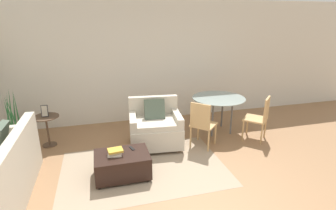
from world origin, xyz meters
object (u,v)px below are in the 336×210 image
at_px(potted_plant, 15,137).
at_px(picture_frame, 45,111).
at_px(armchair, 155,127).
at_px(book_stack, 115,152).
at_px(dining_chair_near_left, 202,122).
at_px(tv_remote_primary, 132,148).
at_px(side_table, 47,125).
at_px(dining_table, 218,102).
at_px(dining_chair_near_right, 260,116).
at_px(ottoman, 122,164).

xyz_separation_m(potted_plant, picture_frame, (0.57, 0.00, 0.46)).
xyz_separation_m(armchair, picture_frame, (-1.98, 0.52, 0.34)).
bearing_deg(picture_frame, book_stack, -50.56).
height_order(armchair, dining_chair_near_left, armchair).
xyz_separation_m(tv_remote_primary, side_table, (-1.43, 1.29, 0.04)).
relative_size(dining_table, dining_chair_near_right, 1.22).
xyz_separation_m(ottoman, side_table, (-1.26, 1.42, 0.21)).
distance_m(armchair, side_table, 2.05).
distance_m(ottoman, potted_plant, 2.31).
relative_size(tv_remote_primary, dining_table, 0.13).
distance_m(book_stack, picture_frame, 1.85).
bearing_deg(book_stack, dining_chair_near_right, 11.41).
distance_m(side_table, dining_chair_near_right, 4.11).
xyz_separation_m(ottoman, book_stack, (-0.09, 0.00, 0.22)).
bearing_deg(side_table, dining_table, -3.74).
relative_size(picture_frame, dining_chair_near_left, 0.24).
xyz_separation_m(tv_remote_primary, dining_table, (1.98, 1.06, 0.29)).
bearing_deg(dining_chair_near_left, ottoman, -159.30).
bearing_deg(ottoman, picture_frame, 131.60).
relative_size(armchair, ottoman, 1.25).
bearing_deg(ottoman, dining_table, 29.06).
relative_size(side_table, dining_chair_near_left, 0.66).
distance_m(tv_remote_primary, potted_plant, 2.38).
relative_size(side_table, picture_frame, 2.74).
bearing_deg(potted_plant, dining_chair_near_left, -13.99).
distance_m(tv_remote_primary, dining_chair_near_left, 1.44).
height_order(tv_remote_primary, dining_chair_near_left, dining_chair_near_left).
height_order(armchair, dining_table, armchair).
height_order(potted_plant, side_table, potted_plant).
bearing_deg(book_stack, armchair, 47.86).
bearing_deg(potted_plant, dining_table, -3.21).
relative_size(armchair, tv_remote_primary, 7.12).
relative_size(tv_remote_primary, side_table, 0.24).
bearing_deg(book_stack, dining_table, 27.96).
bearing_deg(dining_chair_near_left, picture_frame, 163.31).
bearing_deg(dining_chair_near_left, dining_table, 45.00).
relative_size(book_stack, tv_remote_primary, 1.65).
bearing_deg(armchair, ottoman, -128.55).
distance_m(side_table, dining_chair_near_left, 2.92).
relative_size(potted_plant, side_table, 1.96).
height_order(armchair, side_table, armchair).
bearing_deg(dining_chair_near_left, tv_remote_primary, -161.84).
bearing_deg(ottoman, book_stack, 178.19).
height_order(dining_chair_near_left, dining_chair_near_right, same).
bearing_deg(potted_plant, side_table, 0.04).
bearing_deg(picture_frame, ottoman, -48.40).
xyz_separation_m(potted_plant, dining_chair_near_left, (3.36, -0.84, 0.27)).
distance_m(dining_table, dining_chair_near_left, 0.88).
distance_m(ottoman, dining_chair_near_right, 2.84).
xyz_separation_m(potted_plant, dining_table, (3.98, -0.22, 0.43)).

